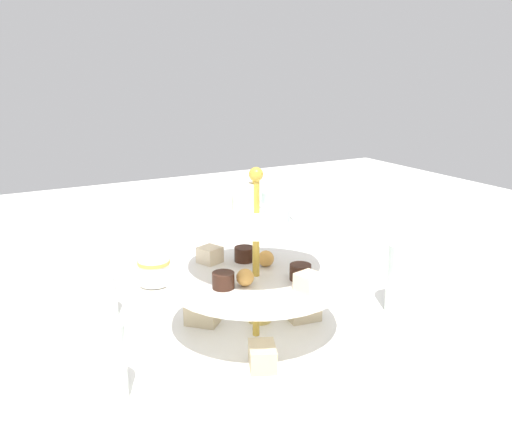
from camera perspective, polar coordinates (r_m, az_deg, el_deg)
ground_plane at (r=0.85m, az=0.00°, el=-12.13°), size 2.40×2.40×0.00m
tiered_serving_stand at (r=0.81m, az=-0.02°, el=-7.24°), size 0.31×0.31×0.26m
water_glass_tall_right at (r=0.95m, az=15.04°, el=-5.77°), size 0.07×0.07×0.11m
water_glass_short_left at (r=0.94m, az=-15.76°, el=-7.53°), size 0.06×0.06×0.07m
teacup_with_saucer at (r=1.04m, az=-10.21°, el=-5.40°), size 0.09×0.09×0.05m
butter_knife_right at (r=1.13m, az=1.22°, el=-4.63°), size 0.10×0.15×0.00m
water_glass_mid_back at (r=0.71m, az=-15.35°, el=-13.86°), size 0.06×0.06×0.10m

